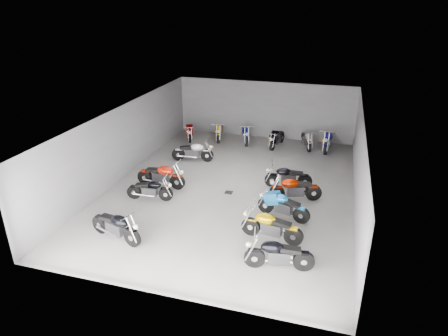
% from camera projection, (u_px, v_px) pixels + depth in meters
% --- Properties ---
extents(ground, '(14.00, 14.00, 0.00)m').
position_uv_depth(ground, '(232.00, 187.00, 17.09)').
color(ground, '#9D9A95').
rests_on(ground, ground).
extents(wall_back, '(10.00, 0.10, 3.20)m').
position_uv_depth(wall_back, '(265.00, 110.00, 22.62)').
color(wall_back, slate).
rests_on(wall_back, ground).
extents(wall_left, '(0.10, 14.00, 3.20)m').
position_uv_depth(wall_left, '(124.00, 141.00, 17.75)').
color(wall_left, slate).
rests_on(wall_left, ground).
extents(wall_right, '(0.10, 14.00, 3.20)m').
position_uv_depth(wall_right, '(359.00, 166.00, 15.17)').
color(wall_right, slate).
rests_on(wall_right, ground).
extents(ceiling, '(10.00, 14.00, 0.04)m').
position_uv_depth(ceiling, '(233.00, 115.00, 15.81)').
color(ceiling, black).
rests_on(ceiling, wall_back).
extents(drain_grate, '(0.32, 0.32, 0.01)m').
position_uv_depth(drain_grate, '(229.00, 192.00, 16.65)').
color(drain_grate, black).
rests_on(drain_grate, ground).
extents(motorcycle_left_a, '(2.11, 0.75, 0.95)m').
position_uv_depth(motorcycle_left_a, '(116.00, 226.00, 13.25)').
color(motorcycle_left_a, black).
rests_on(motorcycle_left_a, ground).
extents(motorcycle_left_c, '(1.89, 0.46, 0.83)m').
position_uv_depth(motorcycle_left_c, '(150.00, 189.00, 15.90)').
color(motorcycle_left_c, black).
rests_on(motorcycle_left_c, ground).
extents(motorcycle_left_d, '(2.20, 0.45, 0.97)m').
position_uv_depth(motorcycle_left_d, '(161.00, 175.00, 16.96)').
color(motorcycle_left_d, black).
rests_on(motorcycle_left_d, ground).
extents(motorcycle_left_f, '(2.07, 0.57, 0.92)m').
position_uv_depth(motorcycle_left_f, '(193.00, 151.00, 19.65)').
color(motorcycle_left_f, black).
rests_on(motorcycle_left_f, ground).
extents(motorcycle_right_a, '(2.09, 0.55, 0.93)m').
position_uv_depth(motorcycle_right_a, '(278.00, 254.00, 11.83)').
color(motorcycle_right_a, black).
rests_on(motorcycle_right_a, ground).
extents(motorcycle_right_b, '(2.14, 0.51, 0.94)m').
position_uv_depth(motorcycle_right_b, '(271.00, 226.00, 13.25)').
color(motorcycle_right_b, black).
rests_on(motorcycle_right_b, ground).
extents(motorcycle_right_c, '(2.01, 0.69, 0.90)m').
position_uv_depth(motorcycle_right_c, '(283.00, 206.00, 14.60)').
color(motorcycle_right_c, black).
rests_on(motorcycle_right_c, ground).
extents(motorcycle_right_d, '(2.06, 0.80, 0.94)m').
position_uv_depth(motorcycle_right_d, '(295.00, 189.00, 15.83)').
color(motorcycle_right_d, black).
rests_on(motorcycle_right_d, ground).
extents(motorcycle_right_e, '(2.00, 0.55, 0.89)m').
position_uv_depth(motorcycle_right_e, '(288.00, 177.00, 16.94)').
color(motorcycle_right_e, black).
rests_on(motorcycle_right_e, ground).
extents(motorcycle_back_a, '(0.85, 1.85, 0.86)m').
position_uv_depth(motorcycle_back_a, '(190.00, 131.00, 22.71)').
color(motorcycle_back_a, black).
rests_on(motorcycle_back_a, ground).
extents(motorcycle_back_b, '(0.54, 1.98, 0.87)m').
position_uv_depth(motorcycle_back_b, '(220.00, 131.00, 22.64)').
color(motorcycle_back_b, black).
rests_on(motorcycle_back_b, ground).
extents(motorcycle_back_c, '(0.81, 2.01, 0.91)m').
position_uv_depth(motorcycle_back_c, '(245.00, 134.00, 22.18)').
color(motorcycle_back_c, black).
rests_on(motorcycle_back_c, ground).
extents(motorcycle_back_d, '(0.55, 2.02, 0.89)m').
position_uv_depth(motorcycle_back_d, '(277.00, 138.00, 21.54)').
color(motorcycle_back_d, black).
rests_on(motorcycle_back_d, ground).
extents(motorcycle_back_e, '(0.75, 1.90, 0.86)m').
position_uv_depth(motorcycle_back_e, '(307.00, 139.00, 21.39)').
color(motorcycle_back_e, black).
rests_on(motorcycle_back_e, ground).
extents(motorcycle_back_f, '(0.50, 2.30, 1.01)m').
position_uv_depth(motorcycle_back_f, '(328.00, 140.00, 21.06)').
color(motorcycle_back_f, black).
rests_on(motorcycle_back_f, ground).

